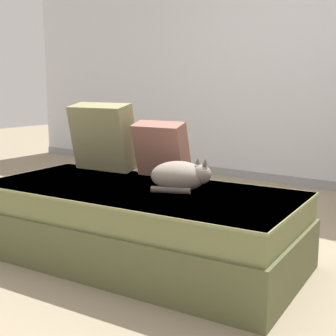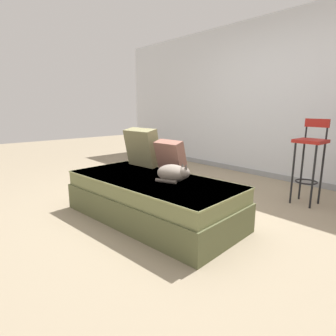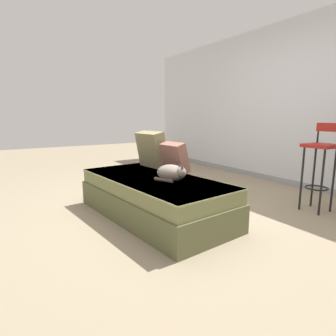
% 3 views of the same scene
% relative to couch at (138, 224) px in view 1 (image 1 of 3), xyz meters
% --- Properties ---
extents(ground_plane, '(16.00, 16.00, 0.00)m').
position_rel_couch_xyz_m(ground_plane, '(0.00, 0.40, -0.23)').
color(ground_plane, gray).
rests_on(ground_plane, ground).
extents(wall_back_panel, '(8.00, 0.10, 2.60)m').
position_rel_couch_xyz_m(wall_back_panel, '(0.00, 2.65, 1.07)').
color(wall_back_panel, silver).
rests_on(wall_back_panel, ground).
extents(wall_baseboard_trim, '(8.00, 0.02, 0.09)m').
position_rel_couch_xyz_m(wall_baseboard_trim, '(0.00, 2.60, -0.18)').
color(wall_baseboard_trim, gray).
rests_on(wall_baseboard_trim, ground).
extents(couch, '(2.00, 1.08, 0.45)m').
position_rel_couch_xyz_m(couch, '(0.00, 0.00, 0.00)').
color(couch, brown).
rests_on(couch, ground).
extents(throw_pillow_corner, '(0.47, 0.29, 0.47)m').
position_rel_couch_xyz_m(throw_pillow_corner, '(-0.56, 0.29, 0.46)').
color(throw_pillow_corner, '#847F56').
rests_on(throw_pillow_corner, couch).
extents(throw_pillow_middle, '(0.37, 0.25, 0.37)m').
position_rel_couch_xyz_m(throw_pillow_middle, '(-0.08, 0.34, 0.40)').
color(throw_pillow_middle, '#936051').
rests_on(throw_pillow_middle, couch).
extents(cat, '(0.39, 0.35, 0.20)m').
position_rel_couch_xyz_m(cat, '(0.25, 0.09, 0.31)').
color(cat, gray).
rests_on(cat, couch).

